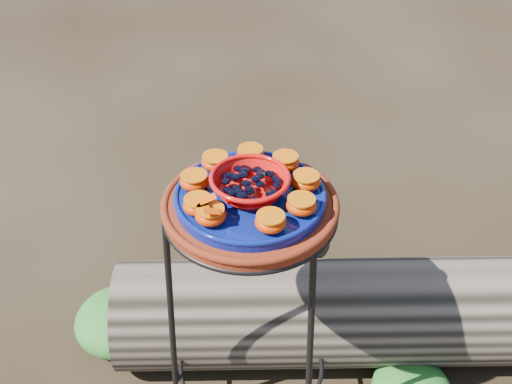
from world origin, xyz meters
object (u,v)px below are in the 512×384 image
(plant_stand, at_px, (251,316))
(cobalt_plate, at_px, (250,198))
(terracotta_saucer, at_px, (250,207))
(driftwood_log, at_px, (408,311))
(red_bowl, at_px, (250,185))

(plant_stand, bearing_deg, cobalt_plate, 0.00)
(terracotta_saucer, xyz_separation_m, driftwood_log, (0.40, 0.31, -0.55))
(terracotta_saucer, xyz_separation_m, red_bowl, (0.00, 0.00, 0.06))
(terracotta_saucer, distance_m, driftwood_log, 0.75)
(driftwood_log, bearing_deg, terracotta_saucer, -142.87)
(plant_stand, height_order, cobalt_plate, cobalt_plate)
(driftwood_log, bearing_deg, red_bowl, -142.87)
(cobalt_plate, bearing_deg, plant_stand, 0.00)
(cobalt_plate, bearing_deg, red_bowl, 0.00)
(red_bowl, bearing_deg, plant_stand, 0.00)
(cobalt_plate, relative_size, red_bowl, 2.00)
(cobalt_plate, bearing_deg, driftwood_log, 37.13)
(red_bowl, xyz_separation_m, driftwood_log, (0.40, 0.31, -0.61))
(plant_stand, height_order, driftwood_log, plant_stand)
(terracotta_saucer, bearing_deg, plant_stand, 0.00)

